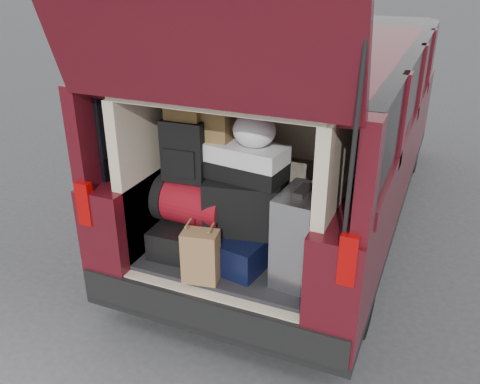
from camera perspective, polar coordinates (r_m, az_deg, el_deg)
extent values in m
plane|color=#343436|center=(3.84, -1.34, -15.31)|extent=(80.00, 80.00, 0.00)
cylinder|color=black|center=(4.27, -9.27, -5.82)|extent=(0.24, 0.64, 0.64)
cylinder|color=black|center=(3.77, 12.86, -10.77)|extent=(0.24, 0.64, 0.64)
cylinder|color=black|center=(7.02, 5.01, 6.93)|extent=(0.24, 0.64, 0.64)
cylinder|color=black|center=(6.73, 18.41, 4.92)|extent=(0.24, 0.64, 0.64)
cube|color=black|center=(5.37, 7.77, 0.29)|extent=(1.90, 4.85, 0.08)
cube|color=#4C0D16|center=(5.45, 0.05, 5.86)|extent=(0.33, 4.85, 0.80)
cube|color=#4C0D16|center=(5.08, 16.60, 3.34)|extent=(0.33, 4.85, 0.80)
cube|color=#4C0D16|center=(4.95, 8.78, 15.95)|extent=(1.82, 4.46, 0.10)
cube|color=black|center=(5.20, -1.38, 13.39)|extent=(0.12, 4.25, 0.68)
cube|color=black|center=(4.76, 18.67, 11.04)|extent=(0.12, 4.25, 0.68)
cube|color=black|center=(3.39, -3.48, -13.04)|extent=(1.86, 0.16, 0.22)
cube|color=#990505|center=(3.45, -16.96, -1.24)|extent=(0.10, 0.06, 0.30)
cube|color=#990505|center=(2.78, 12.06, -7.44)|extent=(0.10, 0.06, 0.30)
cube|color=black|center=(3.74, 0.32, -6.69)|extent=(1.24, 1.05, 0.06)
cube|color=beige|center=(3.75, -9.02, 3.40)|extent=(0.08, 1.05, 1.15)
cube|color=beige|center=(3.28, 11.03, 0.06)|extent=(0.08, 1.05, 1.15)
cube|color=beige|center=(3.94, 3.48, 4.78)|extent=(1.34, 0.06, 1.15)
cube|color=beige|center=(3.27, 0.38, 11.67)|extent=(1.34, 1.05, 0.06)
cube|color=#4C0D16|center=(2.53, -6.47, 19.76)|extent=(1.75, 0.38, 1.02)
cylinder|color=black|center=(2.44, 12.56, 4.42)|extent=(0.02, 0.90, 0.76)
cube|color=black|center=(3.87, 0.32, -9.78)|extent=(1.24, 1.05, 0.55)
cube|color=black|center=(3.70, -6.03, -4.82)|extent=(0.40, 0.54, 0.21)
cube|color=black|center=(3.53, 0.15, -6.09)|extent=(0.50, 0.57, 0.22)
cube|color=white|center=(3.28, 6.80, -4.96)|extent=(0.29, 0.43, 0.62)
cube|color=#966A43|center=(3.30, -4.43, -7.22)|extent=(0.25, 0.18, 0.36)
cube|color=maroon|center=(3.56, -5.26, -1.09)|extent=(0.52, 0.35, 0.33)
cube|color=black|center=(3.42, 0.44, -1.50)|extent=(0.55, 0.39, 0.37)
cube|color=black|center=(3.43, -6.15, 4.70)|extent=(0.31, 0.20, 0.42)
cube|color=silver|center=(3.34, 0.63, 3.42)|extent=(0.56, 0.34, 0.24)
cube|color=brown|center=(3.37, -6.12, 10.05)|extent=(0.25, 0.21, 0.22)
cube|color=brown|center=(3.37, -2.76, 7.67)|extent=(0.22, 0.18, 0.22)
ellipsoid|color=white|center=(3.22, 1.62, 6.93)|extent=(0.30, 0.28, 0.22)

